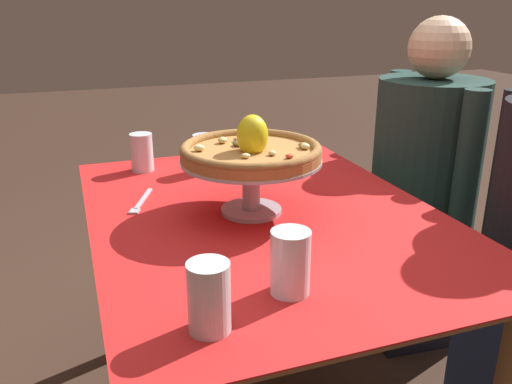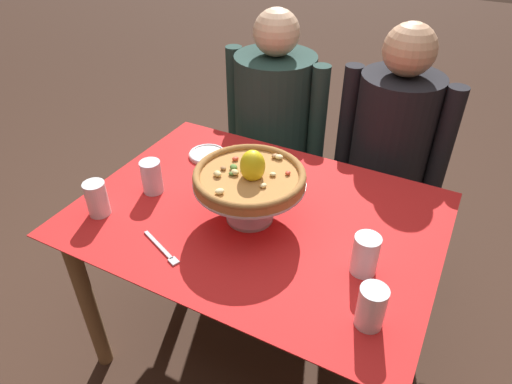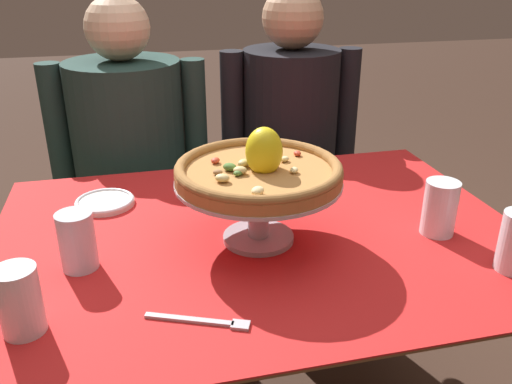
{
  "view_description": "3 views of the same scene",
  "coord_description": "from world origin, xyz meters",
  "px_view_note": "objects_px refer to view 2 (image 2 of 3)",
  "views": [
    {
      "loc": [
        1.23,
        -0.46,
        1.26
      ],
      "look_at": [
        -0.06,
        -0.0,
        0.76
      ],
      "focal_mm": 37.34,
      "sensor_mm": 36.0,
      "label": 1
    },
    {
      "loc": [
        0.56,
        -1.08,
        1.7
      ],
      "look_at": [
        0.01,
        -0.02,
        0.83
      ],
      "focal_mm": 31.83,
      "sensor_mm": 36.0,
      "label": 2
    },
    {
      "loc": [
        -0.26,
        -1.06,
        1.32
      ],
      "look_at": [
        -0.0,
        0.02,
        0.82
      ],
      "focal_mm": 37.34,
      "sensor_mm": 36.0,
      "label": 3
    }
  ],
  "objects_px": {
    "pizza_stand": "(250,192)",
    "dinner_fork": "(162,249)",
    "water_glass_front_left": "(97,201)",
    "water_glass_side_left": "(152,179)",
    "side_plate": "(207,154)",
    "water_glass_side_right": "(365,257)",
    "water_glass_front_right": "(371,309)",
    "diner_left": "(274,135)",
    "pizza": "(250,175)",
    "diner_right": "(386,167)"
  },
  "relations": [
    {
      "from": "water_glass_front_left",
      "to": "side_plate",
      "type": "distance_m",
      "value": 0.51
    },
    {
      "from": "pizza",
      "to": "diner_left",
      "type": "relative_size",
      "value": 0.3
    },
    {
      "from": "diner_right",
      "to": "pizza_stand",
      "type": "bearing_deg",
      "value": -111.83
    },
    {
      "from": "side_plate",
      "to": "diner_left",
      "type": "height_order",
      "value": "diner_left"
    },
    {
      "from": "pizza_stand",
      "to": "diner_left",
      "type": "height_order",
      "value": "diner_left"
    },
    {
      "from": "pizza",
      "to": "water_glass_side_left",
      "type": "xyz_separation_m",
      "value": [
        -0.39,
        -0.03,
        -0.12
      ]
    },
    {
      "from": "pizza_stand",
      "to": "pizza",
      "type": "height_order",
      "value": "pizza"
    },
    {
      "from": "water_glass_side_right",
      "to": "diner_right",
      "type": "relative_size",
      "value": 0.1
    },
    {
      "from": "water_glass_front_right",
      "to": "diner_left",
      "type": "bearing_deg",
      "value": 127.06
    },
    {
      "from": "side_plate",
      "to": "dinner_fork",
      "type": "height_order",
      "value": "side_plate"
    },
    {
      "from": "water_glass_front_left",
      "to": "dinner_fork",
      "type": "distance_m",
      "value": 0.31
    },
    {
      "from": "pizza",
      "to": "side_plate",
      "type": "height_order",
      "value": "pizza"
    },
    {
      "from": "water_glass_side_left",
      "to": "side_plate",
      "type": "xyz_separation_m",
      "value": [
        0.04,
        0.3,
        -0.05
      ]
    },
    {
      "from": "water_glass_side_right",
      "to": "water_glass_side_left",
      "type": "xyz_separation_m",
      "value": [
        -0.8,
        0.04,
        -0.0
      ]
    },
    {
      "from": "water_glass_front_left",
      "to": "water_glass_side_left",
      "type": "xyz_separation_m",
      "value": [
        0.08,
        0.19,
        0.0
      ]
    },
    {
      "from": "pizza_stand",
      "to": "water_glass_front_left",
      "type": "distance_m",
      "value": 0.52
    },
    {
      "from": "water_glass_front_left",
      "to": "diner_left",
      "type": "bearing_deg",
      "value": 78.78
    },
    {
      "from": "dinner_fork",
      "to": "diner_left",
      "type": "distance_m",
      "value": 1.04
    },
    {
      "from": "pizza_stand",
      "to": "pizza",
      "type": "bearing_deg",
      "value": 2.84
    },
    {
      "from": "water_glass_front_left",
      "to": "water_glass_front_right",
      "type": "xyz_separation_m",
      "value": [
        0.95,
        -0.02,
        0.0
      ]
    },
    {
      "from": "water_glass_side_left",
      "to": "water_glass_front_right",
      "type": "relative_size",
      "value": 0.98
    },
    {
      "from": "pizza_stand",
      "to": "side_plate",
      "type": "height_order",
      "value": "pizza_stand"
    },
    {
      "from": "water_glass_front_left",
      "to": "dinner_fork",
      "type": "bearing_deg",
      "value": -9.35
    },
    {
      "from": "water_glass_side_right",
      "to": "side_plate",
      "type": "distance_m",
      "value": 0.83
    },
    {
      "from": "water_glass_side_right",
      "to": "water_glass_front_right",
      "type": "xyz_separation_m",
      "value": [
        0.07,
        -0.18,
        -0.0
      ]
    },
    {
      "from": "water_glass_side_left",
      "to": "diner_right",
      "type": "height_order",
      "value": "diner_right"
    },
    {
      "from": "diner_left",
      "to": "water_glass_side_left",
      "type": "bearing_deg",
      "value": -98.16
    },
    {
      "from": "water_glass_front_left",
      "to": "dinner_fork",
      "type": "xyz_separation_m",
      "value": [
        0.3,
        -0.05,
        -0.05
      ]
    },
    {
      "from": "pizza",
      "to": "water_glass_front_left",
      "type": "xyz_separation_m",
      "value": [
        -0.47,
        -0.22,
        -0.12
      ]
    },
    {
      "from": "water_glass_side_right",
      "to": "water_glass_front_right",
      "type": "height_order",
      "value": "water_glass_side_right"
    },
    {
      "from": "water_glass_front_left",
      "to": "water_glass_side_right",
      "type": "bearing_deg",
      "value": 9.96
    },
    {
      "from": "water_glass_side_right",
      "to": "water_glass_front_right",
      "type": "bearing_deg",
      "value": -68.85
    },
    {
      "from": "diner_right",
      "to": "diner_left",
      "type": "bearing_deg",
      "value": 178.42
    },
    {
      "from": "diner_left",
      "to": "dinner_fork",
      "type": "bearing_deg",
      "value": -83.95
    },
    {
      "from": "pizza",
      "to": "dinner_fork",
      "type": "bearing_deg",
      "value": -121.8
    },
    {
      "from": "pizza_stand",
      "to": "water_glass_front_left",
      "type": "relative_size",
      "value": 2.94
    },
    {
      "from": "water_glass_side_right",
      "to": "water_glass_front_right",
      "type": "relative_size",
      "value": 1.01
    },
    {
      "from": "water_glass_front_left",
      "to": "water_glass_side_right",
      "type": "distance_m",
      "value": 0.89
    },
    {
      "from": "water_glass_front_right",
      "to": "side_plate",
      "type": "bearing_deg",
      "value": 148.16
    },
    {
      "from": "water_glass_side_left",
      "to": "dinner_fork",
      "type": "bearing_deg",
      "value": -47.37
    },
    {
      "from": "pizza",
      "to": "water_glass_side_right",
      "type": "bearing_deg",
      "value": -8.82
    },
    {
      "from": "water_glass_side_right",
      "to": "side_plate",
      "type": "relative_size",
      "value": 0.85
    },
    {
      "from": "pizza_stand",
      "to": "dinner_fork",
      "type": "height_order",
      "value": "pizza_stand"
    },
    {
      "from": "diner_left",
      "to": "diner_right",
      "type": "xyz_separation_m",
      "value": [
        0.57,
        -0.02,
        -0.01
      ]
    },
    {
      "from": "pizza_stand",
      "to": "water_glass_side_right",
      "type": "distance_m",
      "value": 0.42
    },
    {
      "from": "side_plate",
      "to": "dinner_fork",
      "type": "relative_size",
      "value": 0.83
    },
    {
      "from": "pizza",
      "to": "diner_left",
      "type": "bearing_deg",
      "value": 109.94
    },
    {
      "from": "diner_right",
      "to": "water_glass_side_right",
      "type": "bearing_deg",
      "value": -81.87
    },
    {
      "from": "pizza_stand",
      "to": "water_glass_side_right",
      "type": "bearing_deg",
      "value": -8.79
    },
    {
      "from": "pizza",
      "to": "diner_left",
      "type": "distance_m",
      "value": 0.86
    }
  ]
}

